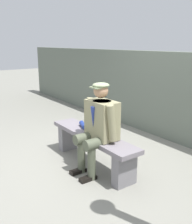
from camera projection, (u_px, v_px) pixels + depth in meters
The scene contains 5 objects.
ground_plane at pixel (92, 164), 3.98m from camera, with size 30.00×30.00×0.00m, color gray.
bench at pixel (92, 143), 3.90m from camera, with size 1.77×0.37×0.49m.
seated_man at pixel (99, 124), 3.58m from camera, with size 0.63×0.59×1.28m.
rolled_magazine at pixel (83, 125), 4.13m from camera, with size 0.08×0.08×0.25m, color navy.
stadium_wall at pixel (175, 97), 4.81m from camera, with size 12.00×0.24×1.64m, color #5D665A.
Camera 1 is at (-3.01, 2.06, 1.79)m, focal length 41.91 mm.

